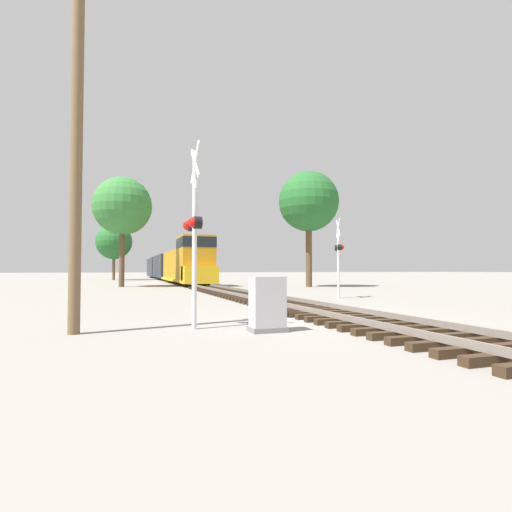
% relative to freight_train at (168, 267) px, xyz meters
% --- Properties ---
extents(ground_plane, '(400.00, 400.00, 0.00)m').
position_rel_freight_train_xyz_m(ground_plane, '(0.00, -45.08, -1.89)').
color(ground_plane, gray).
extents(rail_track_bed, '(2.60, 160.00, 0.31)m').
position_rel_freight_train_xyz_m(rail_track_bed, '(0.00, -45.08, -1.75)').
color(rail_track_bed, '#382819').
rests_on(rail_track_bed, ground).
extents(freight_train, '(2.88, 50.59, 4.39)m').
position_rel_freight_train_xyz_m(freight_train, '(0.00, 0.00, 0.00)').
color(freight_train, '#B77A14').
rests_on(freight_train, ground).
extents(crossing_signal_near, '(0.35, 1.00, 4.60)m').
position_rel_freight_train_xyz_m(crossing_signal_near, '(-4.49, -46.24, 0.64)').
color(crossing_signal_near, silver).
rests_on(crossing_signal_near, ground).
extents(crossing_signal_far, '(0.59, 1.00, 4.08)m').
position_rel_freight_train_xyz_m(crossing_signal_far, '(4.46, -37.99, 0.51)').
color(crossing_signal_far, silver).
rests_on(crossing_signal_far, ground).
extents(relay_cabinet, '(0.85, 0.60, 1.31)m').
position_rel_freight_train_xyz_m(relay_cabinet, '(-2.88, -47.19, -1.25)').
color(relay_cabinet, slate).
rests_on(relay_cabinet, ground).
extents(utility_pole, '(1.80, 0.27, 9.32)m').
position_rel_freight_train_xyz_m(utility_pole, '(-7.19, -46.13, 2.92)').
color(utility_pole, brown).
rests_on(utility_pole, ground).
extents(tree_far_right, '(5.13, 5.13, 9.85)m').
position_rel_freight_train_xyz_m(tree_far_right, '(8.92, -25.49, 5.35)').
color(tree_far_right, brown).
rests_on(tree_far_right, ground).
extents(tree_mid_background, '(4.95, 4.95, 9.38)m').
position_rel_freight_train_xyz_m(tree_mid_background, '(-6.14, -20.35, 4.98)').
color(tree_mid_background, brown).
rests_on(tree_mid_background, ground).
extents(tree_deep_background, '(4.94, 4.94, 7.86)m').
position_rel_freight_train_xyz_m(tree_deep_background, '(-7.18, 3.17, 3.48)').
color(tree_deep_background, brown).
rests_on(tree_deep_background, ground).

